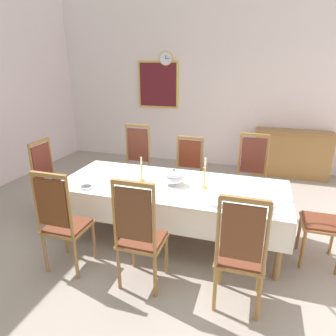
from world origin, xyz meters
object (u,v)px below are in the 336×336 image
object	(u,v)px
chair_south_c	(241,252)
chair_north_a	(136,163)
chair_south_a	(63,221)
chair_north_b	(187,171)
chair_head_west	(51,180)
framed_painting	(158,85)
bowl_near_left	(86,187)
bowl_near_right	(216,203)
soup_tureen	(174,177)
dining_table	(172,190)
candlestick_west	(142,172)
chair_north_c	(251,175)
candlestick_east	(205,176)
mounted_clock	(166,58)
chair_south_b	(140,234)
spoon_primary	(79,186)
spoon_secondary	(228,205)
sideboard	(291,154)
chair_head_east	(330,216)

from	to	relation	value
chair_south_c	chair_north_a	bearing A→B (deg)	133.38
chair_south_a	chair_north_b	size ratio (longest dim) A/B	1.08
chair_head_west	framed_painting	xyz separation A→B (m)	(0.54, 3.12, 1.10)
bowl_near_left	bowl_near_right	bearing A→B (deg)	1.03
chair_south_c	soup_tureen	xyz separation A→B (m)	(-0.89, 0.96, 0.24)
dining_table	bowl_near_right	world-z (taller)	bowl_near_right
candlestick_west	chair_north_c	bearing A→B (deg)	36.22
soup_tureen	candlestick_east	xyz separation A→B (m)	(0.38, 0.00, 0.06)
mounted_clock	dining_table	bearing A→B (deg)	-71.09
dining_table	chair_south_b	world-z (taller)	chair_south_b
candlestick_west	spoon_primary	distance (m)	0.77
spoon_secondary	chair_north_b	bearing A→B (deg)	132.42
chair_north_b	framed_painting	distance (m)	2.72
bowl_near_right	soup_tureen	bearing A→B (deg)	145.81
chair_north_a	chair_north_b	size ratio (longest dim) A/B	1.12
soup_tureen	mounted_clock	world-z (taller)	mounted_clock
sideboard	soup_tureen	bearing A→B (deg)	60.93
chair_north_a	soup_tureen	distance (m)	1.36
chair_head_west	soup_tureen	bearing A→B (deg)	90.00
dining_table	chair_south_c	world-z (taller)	chair_south_c
chair_north_b	chair_head_east	world-z (taller)	chair_head_east
chair_north_b	candlestick_east	distance (m)	1.10
chair_south_b	chair_head_east	size ratio (longest dim) A/B	1.03
chair_south_b	candlestick_west	distance (m)	1.06
dining_table	chair_north_a	world-z (taller)	chair_north_a
chair_south_b	framed_painting	size ratio (longest dim) A/B	1.20
soup_tureen	bowl_near_left	distance (m)	1.06
soup_tureen	spoon_primary	size ratio (longest dim) A/B	1.41
chair_north_c	chair_head_west	distance (m)	2.87
spoon_primary	candlestick_east	bearing A→B (deg)	13.22
chair_south_b	chair_south_c	xyz separation A→B (m)	(0.95, 0.00, -0.01)
candlestick_west	mounted_clock	world-z (taller)	mounted_clock
chair_south_b	bowl_near_left	world-z (taller)	chair_south_b
chair_south_c	spoon_secondary	world-z (taller)	chair_south_c
mounted_clock	chair_south_c	bearing A→B (deg)	-64.08
chair_south_b	candlestick_east	world-z (taller)	chair_south_b
chair_north_c	framed_painting	xyz separation A→B (m)	(-2.16, 2.15, 1.08)
chair_north_a	chair_north_c	xyz separation A→B (m)	(1.82, -0.00, -0.01)
spoon_secondary	mounted_clock	bearing A→B (deg)	129.63
chair_north_c	chair_head_east	bearing A→B (deg)	132.27
chair_south_a	bowl_near_right	distance (m)	1.62
dining_table	spoon_secondary	xyz separation A→B (m)	(0.73, -0.37, 0.08)
sideboard	candlestick_west	bearing A→B (deg)	54.88
spoon_secondary	framed_painting	bearing A→B (deg)	131.92
chair_south_b	bowl_near_right	size ratio (longest dim) A/B	6.45
dining_table	chair_south_b	size ratio (longest dim) A/B	2.31
chair_north_b	chair_south_c	world-z (taller)	chair_south_c
dining_table	chair_head_west	bearing A→B (deg)	-180.00
chair_north_c	soup_tureen	bearing A→B (deg)	47.17
bowl_near_right	framed_painting	distance (m)	4.08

